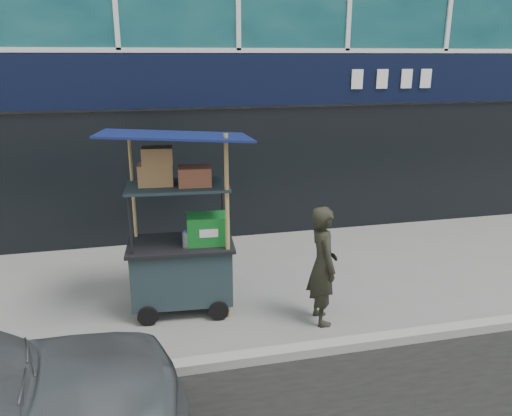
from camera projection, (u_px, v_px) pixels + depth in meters
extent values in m
plane|color=slate|center=(305.00, 345.00, 5.96)|extent=(80.00, 80.00, 0.00)
cube|color=gray|center=(311.00, 350.00, 5.75)|extent=(80.00, 0.18, 0.12)
cube|color=black|center=(239.00, 80.00, 8.71)|extent=(15.68, 0.06, 0.90)
cube|color=black|center=(240.00, 175.00, 9.24)|extent=(15.68, 0.04, 2.40)
cube|color=#1B2A2E|center=(182.00, 272.00, 6.68)|extent=(1.35, 0.85, 0.75)
cylinder|color=black|center=(148.00, 316.00, 6.35)|extent=(0.26, 0.07, 0.26)
cylinder|color=black|center=(219.00, 311.00, 6.49)|extent=(0.26, 0.07, 0.26)
cube|color=black|center=(181.00, 244.00, 6.56)|extent=(1.44, 0.94, 0.04)
cylinder|color=black|center=(130.00, 227.00, 6.06)|extent=(0.03, 0.03, 0.81)
cylinder|color=black|center=(227.00, 222.00, 6.23)|extent=(0.03, 0.03, 0.81)
cylinder|color=black|center=(134.00, 211.00, 6.67)|extent=(0.03, 0.03, 0.81)
cylinder|color=black|center=(223.00, 207.00, 6.84)|extent=(0.03, 0.03, 0.81)
cube|color=#1B2A2E|center=(178.00, 186.00, 6.33)|extent=(1.35, 0.85, 0.03)
cylinder|color=#9E7D47|center=(227.00, 230.00, 6.26)|extent=(0.06, 0.06, 2.42)
cylinder|color=#9E7D47|center=(135.00, 223.00, 6.72)|extent=(0.05, 0.05, 2.32)
cube|color=#0B173F|center=(175.00, 135.00, 6.14)|extent=(1.92, 1.43, 0.21)
cube|color=#0F6524|center=(208.00, 229.00, 6.50)|extent=(0.57, 0.42, 0.38)
cylinder|color=silver|center=(185.00, 240.00, 6.33)|extent=(0.08, 0.08, 0.22)
cylinder|color=#1833B5|center=(185.00, 231.00, 6.29)|extent=(0.04, 0.04, 0.02)
cube|color=olive|center=(156.00, 174.00, 6.30)|extent=(0.45, 0.36, 0.27)
cube|color=brown|center=(195.00, 176.00, 6.27)|extent=(0.43, 0.33, 0.24)
cube|color=olive|center=(157.00, 156.00, 6.21)|extent=(0.40, 0.31, 0.22)
imported|color=black|center=(323.00, 265.00, 6.29)|extent=(0.39, 0.58, 1.55)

